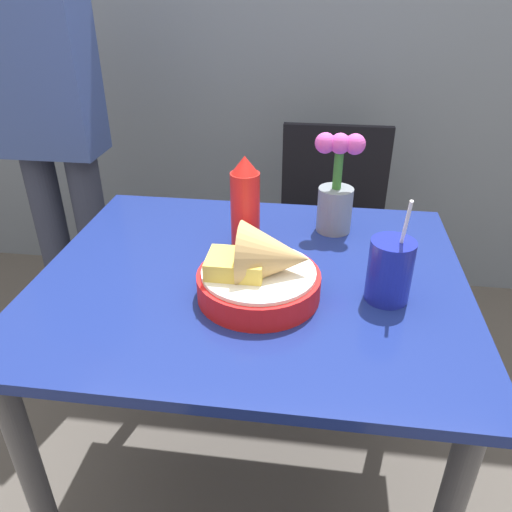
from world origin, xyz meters
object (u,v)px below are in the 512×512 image
Objects in this scene: drink_cup at (389,272)px; flower_vase at (336,190)px; chair_far_window at (332,221)px; ketchup_bottle at (245,203)px; person_standing at (47,106)px; food_basket at (263,272)px.

flower_vase is at bearing 109.76° from drink_cup.
ketchup_bottle is at bearing -108.58° from chair_far_window.
ketchup_bottle is 0.37m from drink_cup.
chair_far_window is at bearing 12.20° from person_standing.
food_basket is 1.09× the size of drink_cup.
drink_cup is at bearing -70.24° from flower_vase.
drink_cup reaches higher than chair_far_window.
ketchup_bottle is 0.97× the size of drink_cup.
flower_vase is 0.15× the size of person_standing.
chair_far_window is 0.79m from ketchup_bottle.
drink_cup is 0.14× the size of person_standing.
ketchup_bottle is (-0.07, 0.22, 0.05)m from food_basket.
flower_vase is (-0.11, 0.30, 0.05)m from drink_cup.
chair_far_window is 0.51× the size of person_standing.
ketchup_bottle reaches higher than food_basket.
drink_cup is 0.32m from flower_vase.
chair_far_window is 1.06m from person_standing.
ketchup_bottle is at bearing 107.76° from food_basket.
person_standing is at bearing 147.04° from ketchup_bottle.
food_basket is at bearing -99.91° from chair_far_window.
ketchup_bottle is at bearing -152.79° from flower_vase.
chair_far_window is 0.66m from flower_vase.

